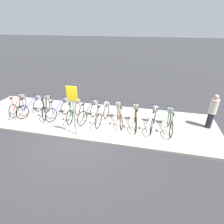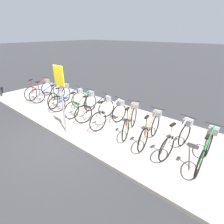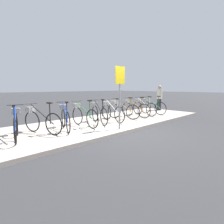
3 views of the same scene
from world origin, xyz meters
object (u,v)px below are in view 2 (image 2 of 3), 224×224
parked_bicycle_5 (97,108)px  sign_post (61,89)px  parked_bicycle_2 (61,95)px  parked_bicycle_4 (83,104)px  parked_bicycle_0 (40,89)px  parked_bicycle_9 (178,137)px  parked_bicycle_1 (49,92)px  parked_bicycle_8 (151,128)px  parked_bicycle_7 (131,119)px  parked_bicycle_3 (70,99)px  parked_bicycle_6 (111,114)px  parked_bicycle_10 (206,148)px

parked_bicycle_5 → sign_post: (-0.15, -1.38, 1.06)m
parked_bicycle_2 → sign_post: sign_post is taller
parked_bicycle_4 → sign_post: size_ratio=0.76×
parked_bicycle_0 → sign_post: bearing=-19.1°
parked_bicycle_4 → parked_bicycle_9: size_ratio=1.01×
parked_bicycle_1 → parked_bicycle_8: same height
parked_bicycle_0 → parked_bicycle_7: bearing=1.3°
parked_bicycle_0 → parked_bicycle_3: (2.39, 0.02, 0.00)m
parked_bicycle_2 → parked_bicycle_5: bearing=-1.4°
parked_bicycle_2 → parked_bicycle_3: (0.83, -0.10, 0.00)m
parked_bicycle_3 → parked_bicycle_6: size_ratio=0.96×
parked_bicycle_0 → parked_bicycle_5: size_ratio=1.03×
parked_bicycle_5 → parked_bicycle_8: size_ratio=0.97×
parked_bicycle_9 → parked_bicycle_8: bearing=-178.0°
parked_bicycle_5 → parked_bicycle_10: (3.82, -0.06, 0.00)m
parked_bicycle_7 → parked_bicycle_9: (1.61, -0.08, 0.00)m
parked_bicycle_8 → sign_post: (-2.44, -1.33, 1.06)m
parked_bicycle_2 → parked_bicycle_7: bearing=0.0°
parked_bicycle_7 → sign_post: size_ratio=0.73×
parked_bicycle_5 → parked_bicycle_8: (2.28, -0.05, 0.00)m
parked_bicycle_2 → parked_bicycle_5: (2.40, -0.06, 0.00)m
parked_bicycle_1 → parked_bicycle_4: (2.37, 0.03, 0.00)m
parked_bicycle_7 → sign_post: 2.42m
sign_post → parked_bicycle_4: bearing=115.0°
parked_bicycle_6 → parked_bicycle_9: same height
parked_bicycle_6 → parked_bicycle_9: bearing=0.7°
parked_bicycle_8 → parked_bicycle_9: (0.81, 0.03, 0.00)m
parked_bicycle_6 → parked_bicycle_8: (1.57, 0.00, 0.00)m
parked_bicycle_8 → parked_bicycle_9: size_ratio=1.00×
parked_bicycle_4 → parked_bicycle_7: size_ratio=1.05×
parked_bicycle_2 → parked_bicycle_7: (3.89, 0.00, 0.00)m
parked_bicycle_7 → parked_bicycle_10: same height
parked_bicycle_6 → parked_bicycle_7: 0.78m
parked_bicycle_1 → parked_bicycle_4: bearing=0.8°
parked_bicycle_0 → parked_bicycle_10: (7.79, -0.00, 0.00)m
parked_bicycle_0 → parked_bicycle_8: size_ratio=0.99×
parked_bicycle_0 → parked_bicycle_2: size_ratio=1.04×
parked_bicycle_2 → parked_bicycle_9: bearing=-0.8°
parked_bicycle_2 → parked_bicycle_6: size_ratio=0.96×
parked_bicycle_7 → parked_bicycle_10: (2.34, -0.12, 0.00)m
parked_bicycle_5 → parked_bicycle_8: same height
parked_bicycle_7 → parked_bicycle_10: 2.34m
parked_bicycle_5 → parked_bicycle_1: bearing=-179.0°
parked_bicycle_3 → parked_bicycle_9: same height
parked_bicycle_1 → parked_bicycle_5: bearing=1.0°
parked_bicycle_7 → sign_post: sign_post is taller
parked_bicycle_8 → parked_bicycle_10: same height
parked_bicycle_7 → sign_post: (-1.64, -1.44, 1.06)m
parked_bicycle_3 → parked_bicycle_6: same height
parked_bicycle_6 → parked_bicycle_8: same height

